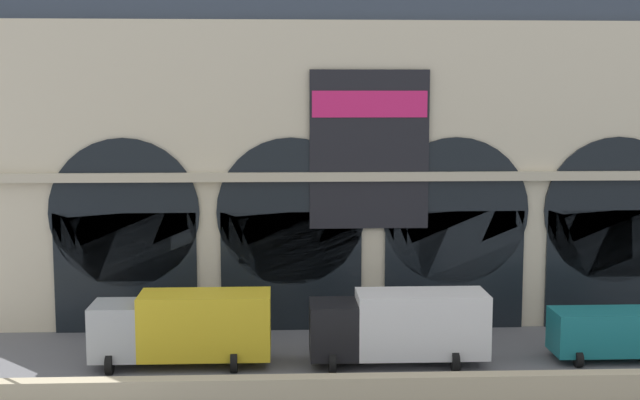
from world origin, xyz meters
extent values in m
plane|color=slate|center=(0.00, 0.00, 0.00)|extent=(200.00, 200.00, 0.00)
cube|color=#BCAD8C|center=(0.00, -5.14, 0.51)|extent=(90.00, 0.70, 1.02)
cube|color=beige|center=(0.00, 7.18, 7.47)|extent=(41.45, 4.35, 14.94)
cube|color=black|center=(-11.96, 4.95, 2.91)|extent=(6.82, 0.20, 5.82)
cylinder|color=black|center=(-11.96, 4.95, 5.82)|extent=(7.17, 0.20, 7.17)
cube|color=black|center=(-3.99, 4.95, 2.91)|extent=(6.82, 0.20, 5.82)
cylinder|color=black|center=(-3.99, 4.95, 5.82)|extent=(7.17, 0.20, 7.17)
cube|color=black|center=(3.99, 4.95, 2.91)|extent=(6.82, 0.20, 5.82)
cylinder|color=black|center=(3.99, 4.95, 5.82)|extent=(7.17, 0.20, 7.17)
cube|color=black|center=(11.96, 4.95, 2.91)|extent=(6.82, 0.20, 5.82)
cylinder|color=black|center=(11.96, 4.95, 5.82)|extent=(7.17, 0.20, 7.17)
cube|color=black|center=(-0.23, 4.83, 8.82)|extent=(5.73, 0.12, 7.60)
cube|color=#DB1E66|center=(-0.23, 4.75, 10.99)|extent=(5.50, 0.04, 1.26)
cube|color=#C0B49A|center=(0.00, 4.85, 7.53)|extent=(41.45, 0.50, 0.44)
cube|color=#ADB2B7|center=(-11.44, -0.43, 1.57)|extent=(2.00, 2.30, 2.30)
cube|color=gold|center=(-7.69, -0.43, 1.77)|extent=(5.50, 2.30, 2.70)
cylinder|color=black|center=(-11.54, -1.46, 0.42)|extent=(0.28, 0.84, 0.84)
cylinder|color=black|center=(-11.54, 0.61, 0.42)|extent=(0.28, 0.84, 0.84)
cylinder|color=black|center=(-6.44, -1.46, 0.42)|extent=(0.28, 0.84, 0.84)
cylinder|color=black|center=(-6.44, 0.61, 0.42)|extent=(0.28, 0.84, 0.84)
cube|color=black|center=(-2.28, -0.68, 1.57)|extent=(2.00, 2.30, 2.30)
cube|color=white|center=(1.47, -0.68, 1.77)|extent=(5.50, 2.30, 2.70)
cylinder|color=black|center=(-2.38, -1.72, 0.42)|extent=(0.28, 0.84, 0.84)
cylinder|color=black|center=(-2.38, 0.35, 0.42)|extent=(0.28, 0.84, 0.84)
cylinder|color=black|center=(2.72, -1.72, 0.42)|extent=(0.28, 0.84, 0.84)
cylinder|color=black|center=(2.72, 0.35, 0.42)|extent=(0.28, 0.84, 0.84)
cube|color=#19727A|center=(9.80, -0.52, 1.27)|extent=(5.20, 2.00, 1.86)
cylinder|color=black|center=(8.03, -1.42, 0.34)|extent=(0.28, 0.68, 0.68)
cylinder|color=black|center=(8.03, 0.38, 0.34)|extent=(0.28, 0.68, 0.68)
camera|label=1|loc=(-4.43, -35.64, 11.35)|focal=47.75mm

